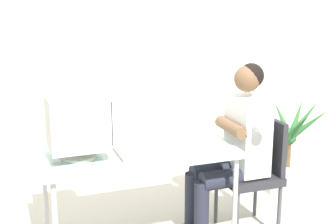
% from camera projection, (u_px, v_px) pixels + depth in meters
% --- Properties ---
extents(wall_back, '(8.00, 0.10, 3.00)m').
position_uv_depth(wall_back, '(125.00, 25.00, 4.56)').
color(wall_back, silver).
rests_on(wall_back, ground_plane).
extents(desk, '(1.35, 0.71, 0.75)m').
position_uv_depth(desk, '(138.00, 158.00, 3.39)').
color(desk, '#B7B7BC').
rests_on(desk, ground_plane).
extents(crt_monitor, '(0.39, 0.37, 0.43)m').
position_uv_depth(crt_monitor, '(78.00, 122.00, 3.16)').
color(crt_monitor, silver).
rests_on(crt_monitor, desk).
extents(keyboard, '(0.15, 0.47, 0.03)m').
position_uv_depth(keyboard, '(125.00, 149.00, 3.34)').
color(keyboard, silver).
rests_on(keyboard, desk).
extents(office_chair, '(0.42, 0.42, 0.88)m').
position_uv_depth(office_chair, '(256.00, 168.00, 3.72)').
color(office_chair, '#4C4C51').
rests_on(office_chair, ground_plane).
extents(person_seated, '(0.69, 0.55, 1.31)m').
position_uv_depth(person_seated, '(235.00, 145.00, 3.60)').
color(person_seated, silver).
rests_on(person_seated, ground_plane).
extents(potted_plant, '(0.69, 0.70, 0.89)m').
position_uv_depth(potted_plant, '(289.00, 154.00, 4.34)').
color(potted_plant, silver).
rests_on(potted_plant, ground_plane).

